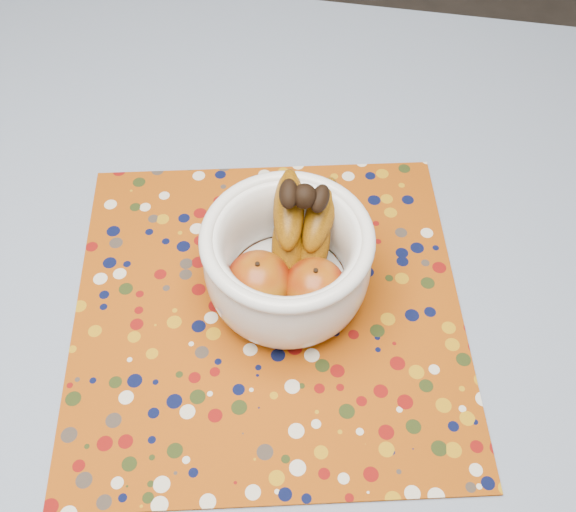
{
  "coord_description": "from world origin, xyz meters",
  "views": [
    {
      "loc": [
        0.17,
        -0.36,
        1.43
      ],
      "look_at": [
        0.09,
        0.07,
        0.83
      ],
      "focal_mm": 42.0,
      "sensor_mm": 36.0,
      "label": 1
    }
  ],
  "objects": [
    {
      "name": "table",
      "position": [
        0.0,
        0.0,
        0.67
      ],
      "size": [
        1.2,
        1.2,
        0.75
      ],
      "color": "brown",
      "rests_on": "ground"
    },
    {
      "name": "tablecloth",
      "position": [
        0.0,
        0.0,
        0.76
      ],
      "size": [
        1.32,
        1.32,
        0.01
      ],
      "primitive_type": "cube",
      "color": "slate",
      "rests_on": "table"
    },
    {
      "name": "placemat",
      "position": [
        0.08,
        0.04,
        0.76
      ],
      "size": [
        0.53,
        0.53,
        0.0
      ],
      "primitive_type": "cube",
      "rotation": [
        0.0,
        0.0,
        0.22
      ],
      "color": "#903C07",
      "rests_on": "tablecloth"
    },
    {
      "name": "fruit_bowl",
      "position": [
        0.1,
        0.07,
        0.83
      ],
      "size": [
        0.19,
        0.2,
        0.15
      ],
      "color": "white",
      "rests_on": "placemat"
    }
  ]
}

